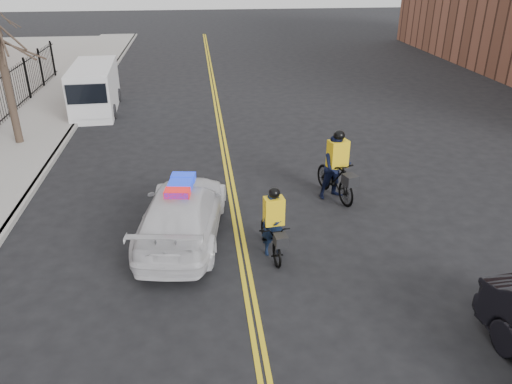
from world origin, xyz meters
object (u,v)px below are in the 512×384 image
at_px(cyclist_near, 274,231).
at_px(cyclist_far, 337,172).
at_px(police_cruiser, 182,212).
at_px(cargo_van, 94,90).

height_order(cyclist_near, cyclist_far, cyclist_far).
bearing_deg(police_cruiser, cyclist_near, 161.94).
bearing_deg(cargo_van, police_cruiser, -74.11).
xyz_separation_m(police_cruiser, cyclist_near, (2.15, -1.06, -0.08)).
height_order(police_cruiser, cyclist_near, cyclist_near).
xyz_separation_m(cargo_van, cyclist_near, (6.23, -12.85, -0.39)).
distance_m(cyclist_near, cyclist_far, 3.62).
bearing_deg(cyclist_near, cyclist_far, 44.57).
xyz_separation_m(cargo_van, cyclist_far, (8.49, -10.04, -0.18)).
xyz_separation_m(police_cruiser, cargo_van, (-4.08, 11.79, 0.31)).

